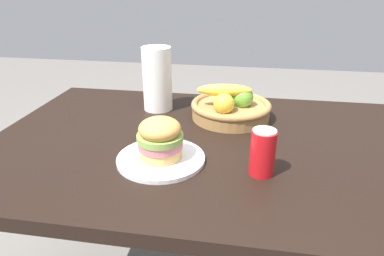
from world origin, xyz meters
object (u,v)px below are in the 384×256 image
at_px(soda_can, 263,152).
at_px(paper_towel_roll, 157,79).
at_px(sandwich, 160,138).
at_px(fruit_basket, 231,106).
at_px(plate, 161,159).

bearing_deg(soda_can, paper_towel_roll, 132.75).
bearing_deg(sandwich, soda_can, -4.64).
relative_size(soda_can, paper_towel_roll, 0.53).
xyz_separation_m(sandwich, fruit_basket, (0.17, 0.35, -0.03)).
relative_size(fruit_basket, paper_towel_roll, 1.21).
distance_m(fruit_basket, paper_towel_roll, 0.30).
bearing_deg(sandwich, fruit_basket, 63.50).
distance_m(plate, paper_towel_roll, 0.43).
xyz_separation_m(plate, sandwich, (-0.00, 0.00, 0.06)).
bearing_deg(plate, soda_can, -4.64).
bearing_deg(paper_towel_roll, plate, -74.40).
bearing_deg(soda_can, fruit_basket, 105.71).
relative_size(plate, sandwich, 1.93).
bearing_deg(plate, paper_towel_roll, 105.60).
bearing_deg(fruit_basket, sandwich, -116.50).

